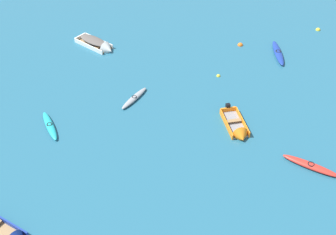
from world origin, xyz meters
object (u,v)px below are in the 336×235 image
kayak_grey_outer_left (134,98)px  rowboat_orange_back_row_right (238,130)px  rowboat_white_far_back (99,45)px  mooring_buoy_central (218,76)px  mooring_buoy_between_boats_left (318,30)px  mooring_buoy_trailing (240,45)px  kayak_deep_blue_far_left (278,53)px  kayak_red_near_left (311,166)px  kayak_turquoise_foreground_center (50,126)px

kayak_grey_outer_left → rowboat_orange_back_row_right: bearing=-21.7°
kayak_grey_outer_left → rowboat_white_far_back: size_ratio=0.74×
mooring_buoy_central → mooring_buoy_between_boats_left: size_ratio=0.73×
rowboat_orange_back_row_right → mooring_buoy_trailing: size_ratio=7.56×
kayak_deep_blue_far_left → rowboat_orange_back_row_right: bearing=-110.1°
kayak_red_near_left → kayak_deep_blue_far_left: bearing=92.7°
mooring_buoy_central → kayak_turquoise_foreground_center: bearing=-148.1°
mooring_buoy_central → rowboat_white_far_back: bearing=161.5°
mooring_buoy_trailing → mooring_buoy_between_boats_left: bearing=24.9°
kayak_grey_outer_left → kayak_red_near_left: (11.18, -5.55, 0.02)m
kayak_deep_blue_far_left → mooring_buoy_central: kayak_deep_blue_far_left is taller
kayak_grey_outer_left → mooring_buoy_trailing: 11.09m
kayak_turquoise_foreground_center → kayak_grey_outer_left: bearing=34.0°
kayak_turquoise_foreground_center → mooring_buoy_central: (10.86, 6.76, -0.14)m
kayak_deep_blue_far_left → mooring_buoy_between_boats_left: kayak_deep_blue_far_left is taller
kayak_grey_outer_left → kayak_turquoise_foreground_center: 6.04m
kayak_deep_blue_far_left → kayak_turquoise_foreground_center: 18.65m
mooring_buoy_trailing → rowboat_white_far_back: bearing=-173.2°
rowboat_orange_back_row_right → kayak_red_near_left: (4.12, -2.74, -0.03)m
mooring_buoy_trailing → kayak_deep_blue_far_left: bearing=-22.0°
rowboat_white_far_back → rowboat_orange_back_row_right: bearing=-40.8°
rowboat_orange_back_row_right → mooring_buoy_trailing: bearing=86.9°
kayak_deep_blue_far_left → kayak_grey_outer_left: bearing=-147.2°
kayak_deep_blue_far_left → mooring_buoy_central: (-4.74, -3.46, -0.17)m
rowboat_orange_back_row_right → mooring_buoy_central: 6.32m
kayak_grey_outer_left → mooring_buoy_trailing: bearing=46.3°
kayak_red_near_left → rowboat_white_far_back: (-15.07, 12.19, 0.13)m
kayak_grey_outer_left → mooring_buoy_trailing: kayak_grey_outer_left is taller
mooring_buoy_central → mooring_buoy_between_boats_left: mooring_buoy_between_boats_left is taller
rowboat_orange_back_row_right → mooring_buoy_central: rowboat_orange_back_row_right is taller
rowboat_orange_back_row_right → mooring_buoy_between_boats_left: rowboat_orange_back_row_right is taller
mooring_buoy_central → mooring_buoy_trailing: size_ratio=0.67×
kayak_grey_outer_left → kayak_red_near_left: size_ratio=0.85×
kayak_deep_blue_far_left → mooring_buoy_between_boats_left: bearing=48.1°
mooring_buoy_central → mooring_buoy_between_boats_left: (8.66, 7.82, 0.00)m
kayak_grey_outer_left → mooring_buoy_trailing: (7.66, 8.02, -0.13)m
kayak_grey_outer_left → mooring_buoy_between_boats_left: kayak_grey_outer_left is taller
kayak_red_near_left → mooring_buoy_central: bearing=120.8°
rowboat_white_far_back → mooring_buoy_between_boats_left: size_ratio=9.25×
kayak_grey_outer_left → mooring_buoy_central: (5.85, 3.38, -0.13)m
kayak_deep_blue_far_left → mooring_buoy_trailing: kayak_deep_blue_far_left is taller
rowboat_white_far_back → mooring_buoy_trailing: (11.55, 1.39, -0.29)m
kayak_grey_outer_left → mooring_buoy_between_boats_left: bearing=37.7°
kayak_red_near_left → rowboat_white_far_back: rowboat_white_far_back is taller
mooring_buoy_trailing → rowboat_orange_back_row_right: bearing=-93.1°
mooring_buoy_central → kayak_grey_outer_left: bearing=-150.0°
kayak_deep_blue_far_left → mooring_buoy_between_boats_left: 5.87m
kayak_deep_blue_far_left → kayak_red_near_left: size_ratio=1.13×
rowboat_orange_back_row_right → kayak_red_near_left: 4.94m
rowboat_orange_back_row_right → mooring_buoy_central: size_ratio=11.36×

